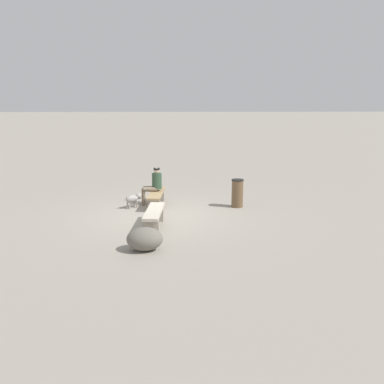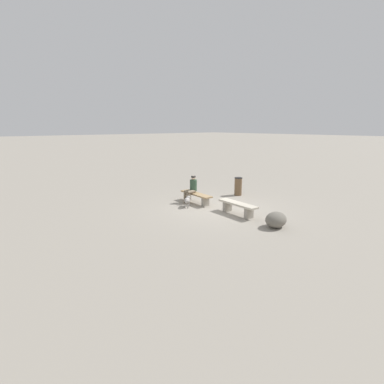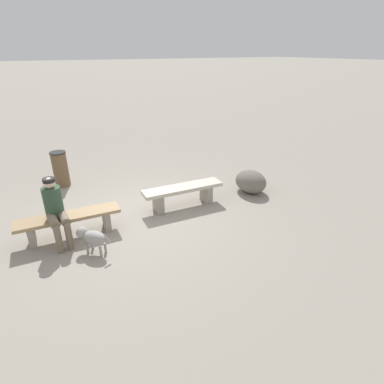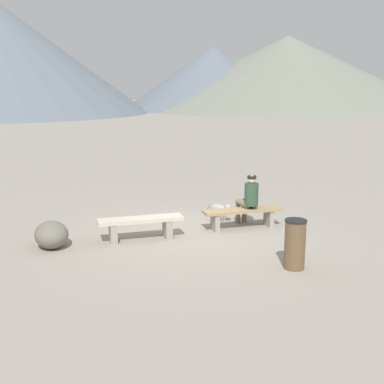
% 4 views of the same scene
% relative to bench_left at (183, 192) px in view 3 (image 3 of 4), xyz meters
% --- Properties ---
extents(ground, '(210.00, 210.00, 0.06)m').
position_rel_bench_left_xyz_m(ground, '(1.20, -0.08, -0.36)').
color(ground, gray).
extents(bench_left, '(1.79, 0.52, 0.48)m').
position_rel_bench_left_xyz_m(bench_left, '(0.00, 0.00, 0.00)').
color(bench_left, gray).
rests_on(bench_left, ground).
extents(bench_right, '(1.83, 0.52, 0.44)m').
position_rel_bench_left_xyz_m(bench_right, '(2.36, 0.05, -0.01)').
color(bench_right, gray).
rests_on(bench_right, ground).
extents(seated_person, '(0.35, 0.66, 1.20)m').
position_rel_bench_left_xyz_m(seated_person, '(2.56, 0.14, 0.35)').
color(seated_person, '#2D4733').
rests_on(seated_person, ground).
extents(dog, '(0.48, 0.55, 0.44)m').
position_rel_bench_left_xyz_m(dog, '(2.12, 0.76, -0.03)').
color(dog, gray).
rests_on(dog, ground).
extents(trash_bin, '(0.38, 0.38, 0.89)m').
position_rel_bench_left_xyz_m(trash_bin, '(2.12, -2.51, 0.11)').
color(trash_bin, brown).
rests_on(trash_bin, ground).
extents(boulder, '(0.69, 0.85, 0.53)m').
position_rel_bench_left_xyz_m(boulder, '(-1.78, 0.12, -0.07)').
color(boulder, '#6B665B').
rests_on(boulder, ground).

